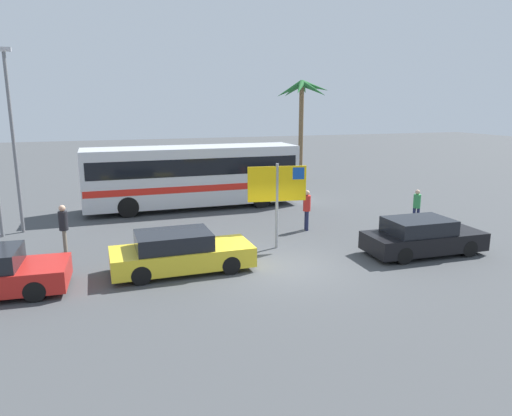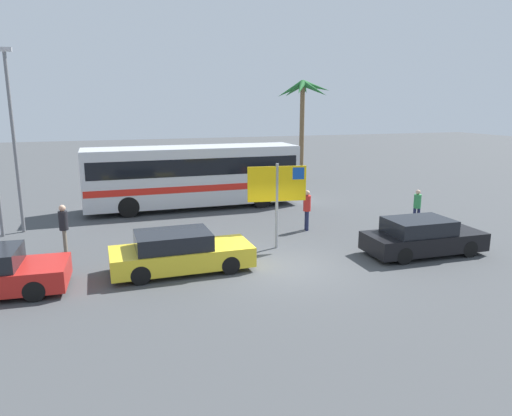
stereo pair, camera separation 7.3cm
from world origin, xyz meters
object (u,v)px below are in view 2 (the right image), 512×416
at_px(car_black, 422,237).
at_px(pedestrian_crossing_lot, 417,204).
at_px(ferry_sign, 278,187).
at_px(bus_front_coach, 193,174).
at_px(pedestrian_near_sign, 307,207).
at_px(car_yellow, 180,252).
at_px(pedestrian_by_bus, 64,225).

relative_size(car_black, pedestrian_crossing_lot, 2.72).
xyz_separation_m(ferry_sign, car_black, (4.66, -2.37, -1.69)).
xyz_separation_m(bus_front_coach, pedestrian_near_sign, (3.73, -6.02, -0.75)).
bearing_deg(pedestrian_crossing_lot, ferry_sign, 118.96).
height_order(bus_front_coach, car_yellow, bus_front_coach).
height_order(bus_front_coach, car_black, bus_front_coach).
bearing_deg(ferry_sign, pedestrian_crossing_lot, 17.57).
bearing_deg(car_yellow, pedestrian_by_bus, 138.27).
bearing_deg(pedestrian_near_sign, pedestrian_by_bus, 9.76).
relative_size(car_yellow, pedestrian_crossing_lot, 2.83).
bearing_deg(car_black, ferry_sign, 154.52).
bearing_deg(bus_front_coach, pedestrian_near_sign, -58.18).
relative_size(pedestrian_near_sign, pedestrian_crossing_lot, 1.09).
height_order(car_black, pedestrian_by_bus, pedestrian_by_bus).
height_order(ferry_sign, pedestrian_crossing_lot, ferry_sign).
bearing_deg(pedestrian_by_bus, car_black, -19.19).
bearing_deg(pedestrian_by_bus, bus_front_coach, 45.83).
bearing_deg(pedestrian_by_bus, pedestrian_crossing_lot, -2.56).
xyz_separation_m(car_yellow, pedestrian_near_sign, (6.01, 3.33, 0.39)).
relative_size(bus_front_coach, pedestrian_crossing_lot, 6.80).
distance_m(bus_front_coach, pedestrian_by_bus, 8.57).
relative_size(pedestrian_by_bus, pedestrian_crossing_lot, 1.12).
relative_size(pedestrian_near_sign, pedestrian_by_bus, 0.97).
xyz_separation_m(bus_front_coach, car_black, (6.31, -10.35, -1.15)).
bearing_deg(pedestrian_crossing_lot, car_black, 164.71).
height_order(bus_front_coach, pedestrian_crossing_lot, bus_front_coach).
relative_size(car_black, pedestrian_near_sign, 2.49).
bearing_deg(bus_front_coach, car_yellow, -103.70).
xyz_separation_m(bus_front_coach, ferry_sign, (1.65, -7.99, 0.54)).
bearing_deg(pedestrian_crossing_lot, car_yellow, 122.34).
bearing_deg(pedestrian_by_bus, car_yellow, -41.52).
relative_size(ferry_sign, pedestrian_by_bus, 1.78).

